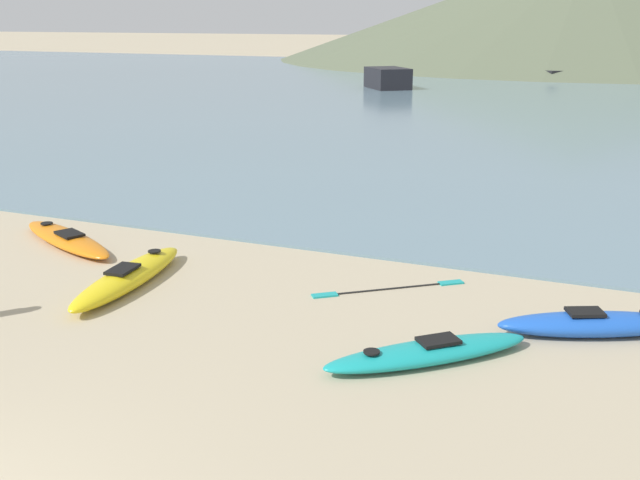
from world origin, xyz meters
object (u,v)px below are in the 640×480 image
object	(u,v)px
kayak_on_sand_5	(67,239)
kayak_on_sand_2	(129,277)
kayak_on_sand_4	(593,324)
loose_paddle	(389,289)
moored_boat_1	(388,78)
kayak_on_sand_0	(428,352)
moored_boat_0	(548,74)

from	to	relation	value
kayak_on_sand_5	kayak_on_sand_2	bearing A→B (deg)	-29.53
kayak_on_sand_4	loose_paddle	distance (m)	3.46
kayak_on_sand_2	loose_paddle	xyz separation A→B (m)	(4.28, 1.64, -0.16)
kayak_on_sand_5	moored_boat_1	world-z (taller)	moored_boat_1
kayak_on_sand_2	kayak_on_sand_5	world-z (taller)	kayak_on_sand_2
kayak_on_sand_0	moored_boat_1	world-z (taller)	moored_boat_1
kayak_on_sand_4	moored_boat_1	size ratio (longest dim) A/B	0.72
kayak_on_sand_0	moored_boat_1	xyz separation A→B (m)	(-13.35, 38.80, 0.59)
kayak_on_sand_5	kayak_on_sand_4	bearing A→B (deg)	-3.18
kayak_on_sand_2	moored_boat_0	xyz separation A→B (m)	(1.03, 50.58, 0.24)
loose_paddle	moored_boat_0	bearing A→B (deg)	93.80
moored_boat_0	loose_paddle	world-z (taller)	moored_boat_0
kayak_on_sand_0	kayak_on_sand_5	bearing A→B (deg)	163.94
kayak_on_sand_2	moored_boat_1	world-z (taller)	moored_boat_1
kayak_on_sand_4	kayak_on_sand_2	bearing A→B (deg)	-172.74
kayak_on_sand_5	moored_boat_1	size ratio (longest dim) A/B	0.88
kayak_on_sand_4	moored_boat_1	distance (m)	40.04
kayak_on_sand_2	kayak_on_sand_4	xyz separation A→B (m)	(7.67, 0.98, -0.00)
kayak_on_sand_0	loose_paddle	xyz separation A→B (m)	(-1.37, 2.50, -0.12)
loose_paddle	kayak_on_sand_4	bearing A→B (deg)	-10.98
kayak_on_sand_2	moored_boat_0	world-z (taller)	moored_boat_0
moored_boat_0	loose_paddle	bearing A→B (deg)	-86.20
kayak_on_sand_4	loose_paddle	bearing A→B (deg)	169.02
moored_boat_0	kayak_on_sand_2	bearing A→B (deg)	-91.16
kayak_on_sand_4	moored_boat_1	xyz separation A→B (m)	(-15.37, 36.97, 0.55)
kayak_on_sand_0	loose_paddle	distance (m)	2.85
moored_boat_1	loose_paddle	size ratio (longest dim) A/B	1.76
kayak_on_sand_5	moored_boat_1	xyz separation A→B (m)	(-4.95, 36.39, 0.60)
kayak_on_sand_0	moored_boat_0	xyz separation A→B (m)	(-4.62, 51.44, 0.28)
kayak_on_sand_2	kayak_on_sand_4	world-z (taller)	kayak_on_sand_2
kayak_on_sand_2	moored_boat_1	distance (m)	38.72
kayak_on_sand_0	kayak_on_sand_5	xyz separation A→B (m)	(-8.39, 2.42, -0.00)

